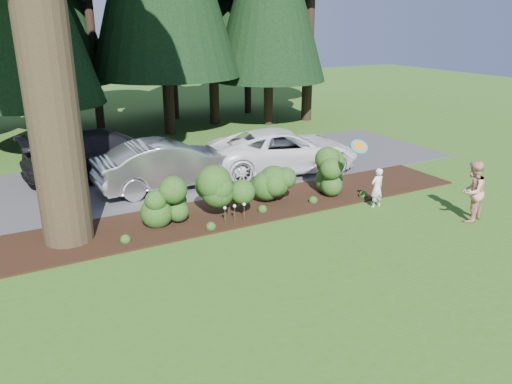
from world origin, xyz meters
TOP-DOWN VIEW (x-y plane):
  - ground at (0.00, 0.00)m, footprint 80.00×80.00m
  - mulch_bed at (0.00, 3.25)m, footprint 16.00×2.50m
  - driveway at (0.00, 7.50)m, footprint 22.00×6.00m
  - shrub_row at (0.77, 3.14)m, footprint 6.53×1.60m
  - lily_cluster at (-0.30, 2.40)m, footprint 0.69×0.09m
  - car_silver_wagon at (-0.86, 6.25)m, footprint 5.00×1.91m
  - car_white_suv at (3.58, 6.13)m, footprint 6.05×3.64m
  - car_dark_suv at (-2.38, 8.70)m, footprint 5.98×2.76m
  - child at (4.08, 1.51)m, footprint 0.47×0.32m
  - adult at (5.68, -0.60)m, footprint 1.02×0.90m
  - frisbee at (3.29, 1.52)m, footprint 0.56×0.41m

SIDE VIEW (x-z plane):
  - ground at x=0.00m, z-range 0.00..0.00m
  - driveway at x=0.00m, z-range 0.00..0.03m
  - mulch_bed at x=0.00m, z-range 0.00..0.05m
  - lily_cluster at x=-0.30m, z-range 0.21..0.78m
  - child at x=4.08m, z-range 0.00..1.23m
  - shrub_row at x=0.77m, z-range 0.00..1.61m
  - car_white_suv at x=3.58m, z-range 0.03..1.60m
  - car_silver_wagon at x=-0.86m, z-range 0.03..1.66m
  - car_dark_suv at x=-2.38m, z-range 0.03..1.72m
  - adult at x=5.68m, z-range 0.00..1.75m
  - frisbee at x=3.29m, z-range 1.78..2.22m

